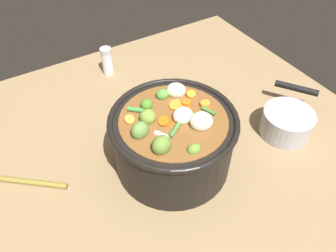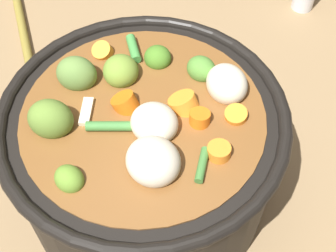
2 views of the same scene
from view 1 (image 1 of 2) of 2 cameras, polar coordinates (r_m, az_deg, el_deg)
ground_plane at (r=0.79m, az=0.83°, el=-6.36°), size 1.10×1.10×0.00m
cooking_pot at (r=0.73m, az=0.89°, el=-2.50°), size 0.28×0.28×0.17m
salt_shaker at (r=1.05m, az=-10.61°, el=11.13°), size 0.03×0.03×0.09m
small_saucepan at (r=0.89m, az=20.12°, el=0.69°), size 0.19×0.21×0.07m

